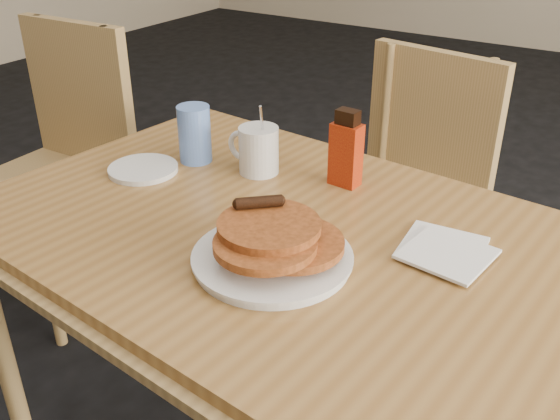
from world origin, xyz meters
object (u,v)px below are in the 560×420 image
object	(u,v)px
pancake_plate	(273,248)
syrup_bottle	(346,151)
chair_wall_extra	(63,144)
coffee_mug	(258,149)
main_table	(280,243)
blue_tumbler	(195,134)
chair_main_far	(414,184)

from	to	relation	value
pancake_plate	syrup_bottle	distance (m)	0.35
pancake_plate	syrup_bottle	bearing A→B (deg)	96.80
chair_wall_extra	coffee_mug	distance (m)	0.93
main_table	pancake_plate	size ratio (longest dim) A/B	4.69
syrup_bottle	blue_tumbler	xyz separation A→B (m)	(-0.36, -0.08, -0.01)
coffee_mug	syrup_bottle	bearing A→B (deg)	22.31
main_table	coffee_mug	distance (m)	0.27
coffee_mug	chair_main_far	bearing A→B (deg)	78.85
chair_main_far	syrup_bottle	distance (m)	0.56
chair_main_far	blue_tumbler	bearing A→B (deg)	-111.40
chair_main_far	chair_wall_extra	size ratio (longest dim) A/B	0.97
coffee_mug	pancake_plate	bearing A→B (deg)	-43.37
chair_main_far	coffee_mug	bearing A→B (deg)	-99.00
pancake_plate	main_table	bearing A→B (deg)	117.62
syrup_bottle	blue_tumbler	world-z (taller)	syrup_bottle
chair_wall_extra	chair_main_far	bearing A→B (deg)	17.53
chair_main_far	blue_tumbler	distance (m)	0.71
main_table	pancake_plate	bearing A→B (deg)	-62.38
chair_wall_extra	blue_tumbler	xyz separation A→B (m)	(0.73, -0.18, 0.25)
pancake_plate	coffee_mug	bearing A→B (deg)	128.51
chair_wall_extra	pancake_plate	world-z (taller)	chair_wall_extra
chair_main_far	chair_wall_extra	bearing A→B (deg)	-150.22
chair_main_far	coffee_mug	size ratio (longest dim) A/B	5.45
chair_main_far	chair_wall_extra	world-z (taller)	chair_wall_extra
chair_main_far	chair_wall_extra	xyz separation A→B (m)	(-1.07, -0.38, 0.02)
main_table	blue_tumbler	world-z (taller)	blue_tumbler
main_table	chair_wall_extra	size ratio (longest dim) A/B	1.40
chair_wall_extra	blue_tumbler	size ratio (longest dim) A/B	7.07
main_table	syrup_bottle	xyz separation A→B (m)	(0.02, 0.23, 0.12)
chair_wall_extra	main_table	bearing A→B (deg)	-19.32
coffee_mug	blue_tumbler	xyz separation A→B (m)	(-0.16, -0.03, 0.01)
chair_main_far	coffee_mug	xyz separation A→B (m)	(-0.19, -0.53, 0.26)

